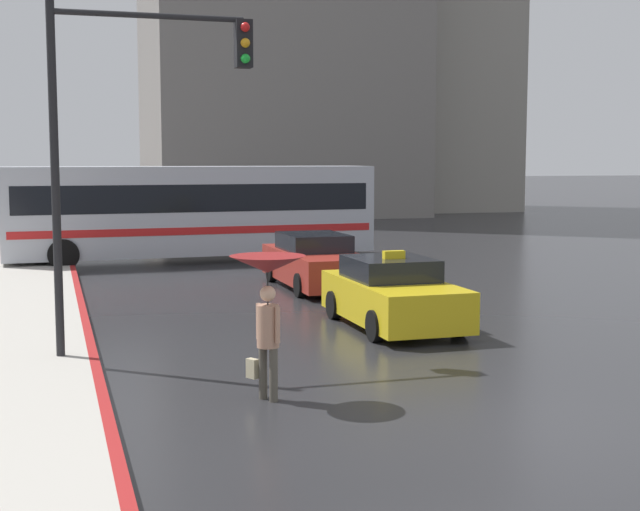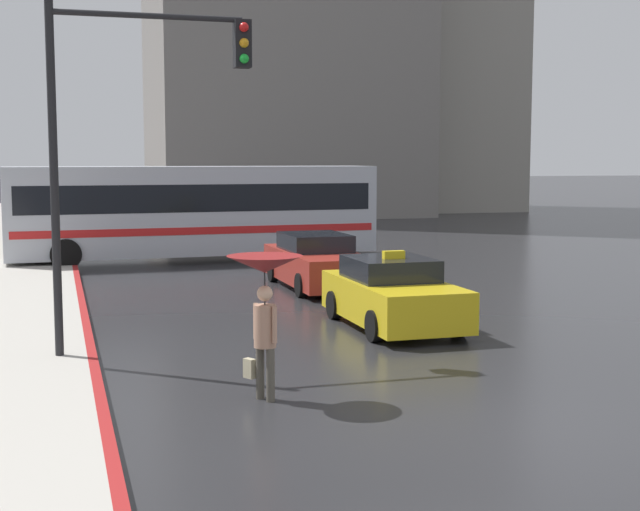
# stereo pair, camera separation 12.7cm
# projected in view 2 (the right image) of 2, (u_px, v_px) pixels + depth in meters

# --- Properties ---
(ground_plane) EXTENTS (300.00, 300.00, 0.00)m
(ground_plane) POSITION_uv_depth(u_px,v_px,m) (444.00, 424.00, 11.45)
(ground_plane) COLOR #262628
(taxi) EXTENTS (1.91, 4.06, 1.56)m
(taxi) POSITION_uv_depth(u_px,v_px,m) (393.00, 295.00, 18.01)
(taxi) COLOR gold
(taxi) RESTS_ON ground_plane
(sedan_red) EXTENTS (1.91, 4.77, 1.42)m
(sedan_red) POSITION_uv_depth(u_px,v_px,m) (317.00, 262.00, 23.59)
(sedan_red) COLOR #A52D23
(sedan_red) RESTS_ON ground_plane
(city_bus) EXTENTS (12.16, 3.00, 3.16)m
(city_bus) POSITION_uv_depth(u_px,v_px,m) (194.00, 208.00, 29.67)
(city_bus) COLOR #B2B7C1
(city_bus) RESTS_ON ground_plane
(pedestrian_with_umbrella) EXTENTS (1.07, 1.07, 2.06)m
(pedestrian_with_umbrella) POSITION_uv_depth(u_px,v_px,m) (264.00, 284.00, 12.42)
(pedestrian_with_umbrella) COLOR #4C473D
(pedestrian_with_umbrella) RESTS_ON ground_plane
(traffic_light) EXTENTS (3.35, 0.38, 6.04)m
(traffic_light) POSITION_uv_depth(u_px,v_px,m) (132.00, 112.00, 14.70)
(traffic_light) COLOR black
(traffic_light) RESTS_ON ground_plane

